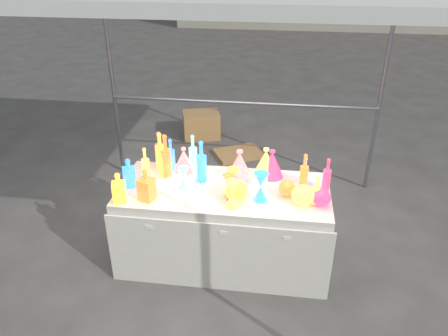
# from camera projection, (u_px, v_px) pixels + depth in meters

# --- Properties ---
(ground) EXTENTS (80.00, 80.00, 0.00)m
(ground) POSITION_uv_depth(u_px,v_px,m) (224.00, 257.00, 4.09)
(ground) COLOR #605D58
(ground) RESTS_ON ground
(display_table) EXTENTS (1.84, 0.83, 0.75)m
(display_table) POSITION_uv_depth(u_px,v_px,m) (224.00, 225.00, 3.91)
(display_table) COLOR silver
(display_table) RESTS_ON ground
(cardboard_box_closed) EXTENTS (0.61, 0.51, 0.38)m
(cardboard_box_closed) POSITION_uv_depth(u_px,v_px,m) (201.00, 125.00, 6.43)
(cardboard_box_closed) COLOR #AD804E
(cardboard_box_closed) RESTS_ON ground
(cardboard_box_flat) EXTENTS (0.75, 0.67, 0.05)m
(cardboard_box_flat) POSITION_uv_depth(u_px,v_px,m) (239.00, 154.00, 5.96)
(cardboard_box_flat) COLOR #AD804E
(cardboard_box_flat) RESTS_ON ground
(bottle_0) EXTENTS (0.12, 0.12, 0.35)m
(bottle_0) POSITION_uv_depth(u_px,v_px,m) (160.00, 150.00, 3.99)
(bottle_0) COLOR red
(bottle_0) RESTS_ON display_table
(bottle_1) EXTENTS (0.08, 0.08, 0.31)m
(bottle_1) POSITION_uv_depth(u_px,v_px,m) (171.00, 154.00, 3.97)
(bottle_1) COLOR green
(bottle_1) RESTS_ON display_table
(bottle_2) EXTENTS (0.10, 0.10, 0.40)m
(bottle_2) POSITION_uv_depth(u_px,v_px,m) (166.00, 155.00, 3.85)
(bottle_2) COLOR #FBA01A
(bottle_2) RESTS_ON display_table
(bottle_3) EXTENTS (0.12, 0.12, 0.34)m
(bottle_3) POSITION_uv_depth(u_px,v_px,m) (160.00, 149.00, 4.04)
(bottle_3) COLOR #1F36B7
(bottle_3) RESTS_ON display_table
(bottle_4) EXTENTS (0.07, 0.07, 0.31)m
(bottle_4) POSITION_uv_depth(u_px,v_px,m) (145.00, 164.00, 3.81)
(bottle_4) COLOR #12745A
(bottle_4) RESTS_ON display_table
(bottle_5) EXTENTS (0.09, 0.09, 0.35)m
(bottle_5) POSITION_uv_depth(u_px,v_px,m) (193.00, 153.00, 3.95)
(bottle_5) COLOR #A8216A
(bottle_5) RESTS_ON display_table
(bottle_6) EXTENTS (0.10, 0.10, 0.30)m
(bottle_6) POSITION_uv_depth(u_px,v_px,m) (163.00, 160.00, 3.88)
(bottle_6) COLOR red
(bottle_6) RESTS_ON display_table
(bottle_7) EXTENTS (0.10, 0.10, 0.38)m
(bottle_7) POSITION_uv_depth(u_px,v_px,m) (201.00, 161.00, 3.77)
(bottle_7) COLOR green
(bottle_7) RESTS_ON display_table
(decanter_0) EXTENTS (0.13, 0.13, 0.26)m
(decanter_0) POSITION_uv_depth(u_px,v_px,m) (119.00, 187.00, 3.50)
(decanter_0) COLOR red
(decanter_0) RESTS_ON display_table
(decanter_1) EXTENTS (0.14, 0.14, 0.28)m
(decanter_1) POSITION_uv_depth(u_px,v_px,m) (146.00, 185.00, 3.52)
(decanter_1) COLOR #FBA01A
(decanter_1) RESTS_ON display_table
(decanter_2) EXTENTS (0.14, 0.14, 0.26)m
(decanter_2) POSITION_uv_depth(u_px,v_px,m) (129.00, 172.00, 3.72)
(decanter_2) COLOR green
(decanter_2) RESTS_ON display_table
(hourglass_0) EXTENTS (0.13, 0.13, 0.21)m
(hourglass_0) POSITION_uv_depth(u_px,v_px,m) (229.00, 186.00, 3.57)
(hourglass_0) COLOR #FBA01A
(hourglass_0) RESTS_ON display_table
(hourglass_1) EXTENTS (0.11, 0.11, 0.19)m
(hourglass_1) POSITION_uv_depth(u_px,v_px,m) (232.00, 190.00, 3.53)
(hourglass_1) COLOR #1F36B7
(hourglass_1) RESTS_ON display_table
(hourglass_2) EXTENTS (0.15, 0.15, 0.23)m
(hourglass_2) POSITION_uv_depth(u_px,v_px,m) (232.00, 194.00, 3.44)
(hourglass_2) COLOR #12745A
(hourglass_2) RESTS_ON display_table
(hourglass_3) EXTENTS (0.11, 0.11, 0.19)m
(hourglass_3) POSITION_uv_depth(u_px,v_px,m) (183.00, 178.00, 3.70)
(hourglass_3) COLOR #A8216A
(hourglass_3) RESTS_ON display_table
(hourglass_4) EXTENTS (0.13, 0.13, 0.21)m
(hourglass_4) POSITION_uv_depth(u_px,v_px,m) (233.00, 180.00, 3.66)
(hourglass_4) COLOR red
(hourglass_4) RESTS_ON display_table
(hourglass_5) EXTENTS (0.14, 0.14, 0.25)m
(hourglass_5) POSITION_uv_depth(u_px,v_px,m) (261.00, 187.00, 3.52)
(hourglass_5) COLOR green
(hourglass_5) RESTS_ON display_table
(globe_0) EXTENTS (0.24, 0.24, 0.15)m
(globe_0) POSITION_uv_depth(u_px,v_px,m) (237.00, 192.00, 3.55)
(globe_0) COLOR red
(globe_0) RESTS_ON display_table
(globe_1) EXTENTS (0.19, 0.19, 0.15)m
(globe_1) POSITION_uv_depth(u_px,v_px,m) (303.00, 196.00, 3.49)
(globe_1) COLOR #12745A
(globe_1) RESTS_ON display_table
(globe_2) EXTENTS (0.16, 0.16, 0.12)m
(globe_2) POSITION_uv_depth(u_px,v_px,m) (287.00, 189.00, 3.62)
(globe_2) COLOR #FBA01A
(globe_2) RESTS_ON display_table
(globe_3) EXTENTS (0.15, 0.15, 0.12)m
(globe_3) POSITION_uv_depth(u_px,v_px,m) (321.00, 199.00, 3.48)
(globe_3) COLOR #1F36B7
(globe_3) RESTS_ON display_table
(lampshade_0) EXTENTS (0.21, 0.21, 0.23)m
(lampshade_0) POSITION_uv_depth(u_px,v_px,m) (184.00, 159.00, 3.98)
(lampshade_0) COLOR yellow
(lampshade_0) RESTS_ON display_table
(lampshade_1) EXTENTS (0.28, 0.28, 0.29)m
(lampshade_1) POSITION_uv_depth(u_px,v_px,m) (239.00, 165.00, 3.80)
(lampshade_1) COLOR yellow
(lampshade_1) RESTS_ON display_table
(lampshade_2) EXTENTS (0.28, 0.28, 0.26)m
(lampshade_2) POSITION_uv_depth(u_px,v_px,m) (272.00, 163.00, 3.87)
(lampshade_2) COLOR #1F36B7
(lampshade_2) RESTS_ON display_table
(lampshade_3) EXTENTS (0.24, 0.24, 0.27)m
(lampshade_3) POSITION_uv_depth(u_px,v_px,m) (266.00, 162.00, 3.88)
(lampshade_3) COLOR #12745A
(lampshade_3) RESTS_ON display_table
(bottle_8) EXTENTS (0.08, 0.08, 0.26)m
(bottle_8) POSITION_uv_depth(u_px,v_px,m) (305.00, 171.00, 3.75)
(bottle_8) COLOR green
(bottle_8) RESTS_ON display_table
(bottle_9) EXTENTS (0.07, 0.07, 0.32)m
(bottle_9) POSITION_uv_depth(u_px,v_px,m) (304.00, 171.00, 3.67)
(bottle_9) COLOR #FBA01A
(bottle_9) RESTS_ON display_table
(bottle_10) EXTENTS (0.08, 0.08, 0.30)m
(bottle_10) POSITION_uv_depth(u_px,v_px,m) (327.00, 174.00, 3.65)
(bottle_10) COLOR #1F36B7
(bottle_10) RESTS_ON display_table
(bottle_11) EXTENTS (0.06, 0.06, 0.26)m
(bottle_11) POSITION_uv_depth(u_px,v_px,m) (316.00, 189.00, 3.48)
(bottle_11) COLOR #12745A
(bottle_11) RESTS_ON display_table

